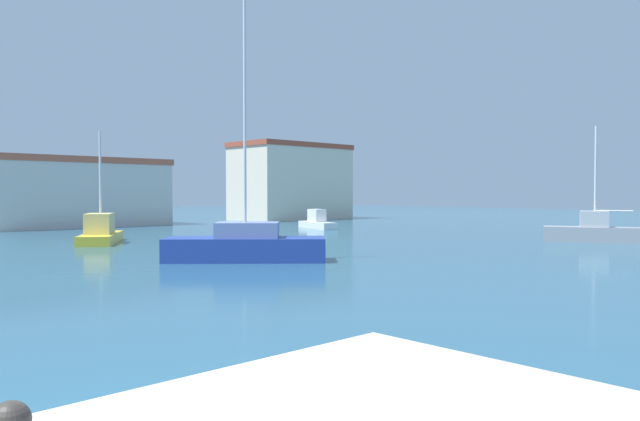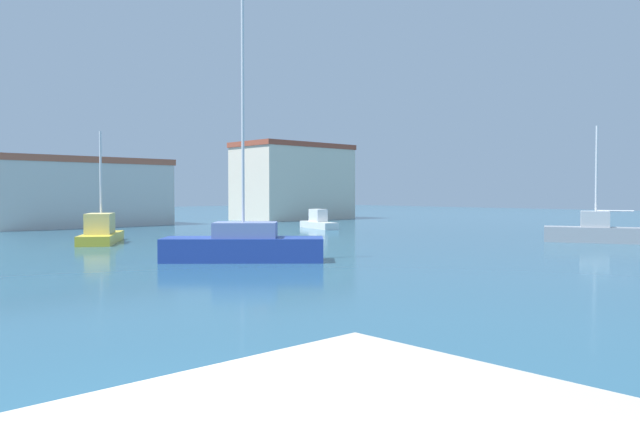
{
  "view_description": "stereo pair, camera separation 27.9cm",
  "coord_description": "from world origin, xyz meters",
  "px_view_note": "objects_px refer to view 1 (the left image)",
  "views": [
    {
      "loc": [
        -3.02,
        -5.49,
        2.76
      ],
      "look_at": [
        20.83,
        19.58,
        1.73
      ],
      "focal_mm": 34.37,
      "sensor_mm": 36.0,
      "label": 1
    },
    {
      "loc": [
        -2.82,
        -5.68,
        2.76
      ],
      "look_at": [
        20.83,
        19.58,
        1.73
      ],
      "focal_mm": 34.37,
      "sensor_mm": 36.0,
      "label": 2
    }
  ],
  "objects_px": {
    "sailboat_grey_far_left": "(595,231)",
    "sailboat_yellow_far_right": "(100,232)",
    "motorboat_white_behind_lamppost": "(317,222)",
    "sailboat_blue_center_channel": "(246,245)"
  },
  "relations": [
    {
      "from": "motorboat_white_behind_lamppost",
      "to": "sailboat_yellow_far_right",
      "type": "bearing_deg",
      "value": -174.41
    },
    {
      "from": "sailboat_grey_far_left",
      "to": "motorboat_white_behind_lamppost",
      "type": "distance_m",
      "value": 20.2
    },
    {
      "from": "sailboat_grey_far_left",
      "to": "sailboat_yellow_far_right",
      "type": "height_order",
      "value": "sailboat_grey_far_left"
    },
    {
      "from": "sailboat_grey_far_left",
      "to": "motorboat_white_behind_lamppost",
      "type": "relative_size",
      "value": 1.4
    },
    {
      "from": "sailboat_grey_far_left",
      "to": "motorboat_white_behind_lamppost",
      "type": "xyz_separation_m",
      "value": [
        -2.15,
        20.08,
        -0.12
      ]
    },
    {
      "from": "motorboat_white_behind_lamppost",
      "to": "sailboat_yellow_far_right",
      "type": "distance_m",
      "value": 17.97
    },
    {
      "from": "motorboat_white_behind_lamppost",
      "to": "sailboat_grey_far_left",
      "type": "bearing_deg",
      "value": -83.89
    },
    {
      "from": "sailboat_blue_center_channel",
      "to": "sailboat_grey_far_left",
      "type": "bearing_deg",
      "value": -16.65
    },
    {
      "from": "sailboat_grey_far_left",
      "to": "sailboat_yellow_far_right",
      "type": "xyz_separation_m",
      "value": [
        -20.03,
        18.33,
        -0.02
      ]
    },
    {
      "from": "sailboat_grey_far_left",
      "to": "motorboat_white_behind_lamppost",
      "type": "bearing_deg",
      "value": 96.11
    }
  ]
}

